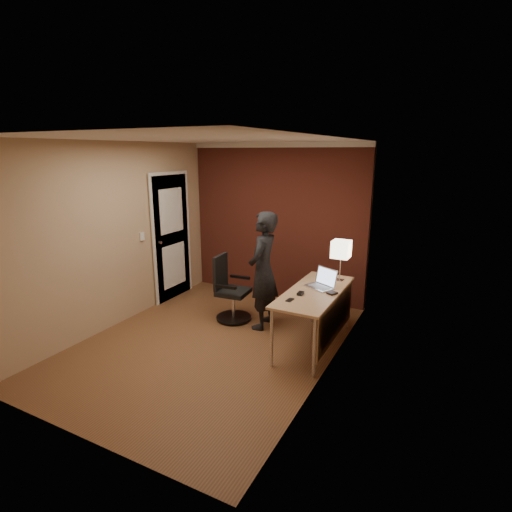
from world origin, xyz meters
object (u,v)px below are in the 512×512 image
Objects in this scene: laptop at (323,282)px; phone at (290,300)px; desk_lamp at (341,250)px; desk at (320,301)px; person at (263,271)px; office_chair at (230,292)px; mouse at (300,293)px; wallet at (332,293)px.

phone is at bearing -106.63° from laptop.
desk is at bearing -99.97° from desk_lamp.
desk_lamp is 0.50m from laptop.
person reaches higher than desk_lamp.
desk is 1.62× the size of office_chair.
desk_lamp is at bearing 70.02° from laptop.
office_chair is (-1.24, 0.44, -0.34)m from mouse.
laptop is at bearing 100.25° from desk.
mouse is (-0.14, -0.39, -0.05)m from laptop.
office_chair reaches higher than mouse.
person is at bearing 147.79° from mouse.
mouse is at bearing -19.67° from office_chair.
desk_lamp is (0.09, 0.51, 0.55)m from desk.
laptop is at bearing 69.73° from mouse.
desk_lamp reaches higher than laptop.
office_chair is (-1.38, 0.06, -0.38)m from laptop.
desk_lamp is 1.30× the size of laptop.
person is at bearing 138.85° from phone.
wallet is 1.07m from person.
office_chair is at bearing 170.73° from desk.
wallet is (0.32, 0.19, -0.01)m from mouse.
phone reaches higher than desk.
desk_lamp is 1.07m from person.
wallet is at bearing -83.47° from desk_lamp.
laptop is at bearing 77.50° from phone.
laptop is 0.65m from phone.
wallet reaches higher than desk.
office_chair reaches higher than desk.
mouse reaches higher than desk.
phone is at bearing -100.09° from mouse.
wallet is (0.15, -0.02, 0.14)m from desk.
phone is at bearing -29.26° from office_chair.
person is at bearing 165.09° from desk.
person is (-0.67, 0.68, 0.07)m from phone.
desk is at bearing 70.23° from person.
person is (-0.89, 0.24, 0.20)m from desk.
office_chair is (-1.42, 0.23, -0.19)m from desk.
desk_lamp is 0.87m from mouse.
mouse is at bearing 84.02° from phone.
desk is 13.64× the size of wallet.
laptop is at bearing -2.30° from office_chair.
office_chair is (-1.51, -0.28, -0.74)m from desk_lamp.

